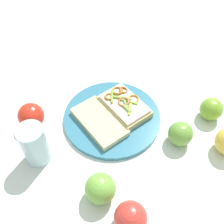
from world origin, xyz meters
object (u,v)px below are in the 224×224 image
(apple_1, at_px, (100,189))
(apple_2, at_px, (211,109))
(apple_0, at_px, (131,218))
(apple_3, at_px, (31,116))
(bread_slice_side, at_px, (99,122))
(plate, at_px, (112,117))
(drinking_glass, at_px, (34,145))
(sandwich, at_px, (124,105))
(apple_4, at_px, (180,134))

(apple_1, bearing_deg, apple_2, 145.78)
(apple_0, relative_size, apple_1, 0.99)
(apple_2, bearing_deg, apple_3, -68.93)
(bread_slice_side, bearing_deg, plate, 89.98)
(apple_1, xyz_separation_m, drinking_glass, (-0.05, -0.20, 0.03))
(sandwich, distance_m, apple_2, 0.27)
(plate, xyz_separation_m, apple_3, (0.09, -0.23, 0.03))
(sandwich, height_order, apple_2, apple_2)
(apple_2, bearing_deg, plate, -70.04)
(apple_1, bearing_deg, sandwich, -175.42)
(plate, relative_size, apple_4, 4.18)
(apple_3, bearing_deg, apple_2, 111.07)
(sandwich, relative_size, apple_2, 2.66)
(apple_0, bearing_deg, apple_3, -118.51)
(sandwich, bearing_deg, plate, -87.93)
(sandwich, height_order, drinking_glass, drinking_glass)
(sandwich, bearing_deg, drinking_glass, -92.66)
(bread_slice_side, relative_size, apple_1, 2.27)
(apple_0, relative_size, apple_2, 1.10)
(apple_2, relative_size, apple_3, 0.90)
(sandwich, relative_size, apple_0, 2.42)
(bread_slice_side, relative_size, apple_0, 2.28)
(bread_slice_side, xyz_separation_m, apple_4, (-0.02, 0.24, 0.01))
(bread_slice_side, xyz_separation_m, apple_2, (-0.14, 0.32, 0.01))
(apple_1, height_order, apple_3, same)
(drinking_glass, bearing_deg, apple_1, 75.64)
(apple_2, height_order, apple_3, apple_3)
(bread_slice_side, relative_size, apple_2, 2.52)
(sandwich, xyz_separation_m, drinking_glass, (0.24, -0.18, 0.03))
(apple_4, bearing_deg, apple_2, 148.09)
(apple_1, relative_size, drinking_glass, 0.61)
(bread_slice_side, xyz_separation_m, drinking_glass, (0.15, -0.13, 0.04))
(sandwich, relative_size, drinking_glass, 1.47)
(plate, xyz_separation_m, bread_slice_side, (0.04, -0.03, 0.02))
(apple_0, height_order, apple_4, apple_0)
(apple_4, bearing_deg, plate, -94.75)
(apple_1, relative_size, apple_3, 1.00)
(sandwich, distance_m, apple_1, 0.29)
(sandwich, height_order, apple_4, apple_4)
(plate, distance_m, apple_3, 0.25)
(plate, distance_m, apple_4, 0.22)
(apple_0, relative_size, apple_3, 0.99)
(drinking_glass, bearing_deg, bread_slice_side, 140.66)
(apple_1, height_order, apple_4, apple_1)
(bread_slice_side, bearing_deg, apple_0, -21.57)
(apple_1, bearing_deg, apple_0, 63.36)
(apple_4, bearing_deg, apple_3, -80.19)
(drinking_glass, bearing_deg, apple_4, 115.74)
(apple_3, height_order, drinking_glass, drinking_glass)
(sandwich, relative_size, apple_3, 2.39)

